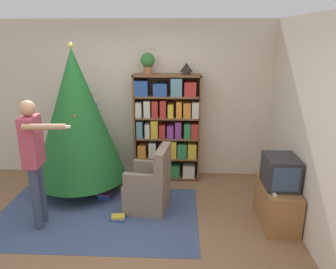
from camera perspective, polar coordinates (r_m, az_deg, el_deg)
The scene contains 15 objects.
ground_plane at distance 4.20m, azimuth -9.12°, elevation -17.48°, with size 14.00×14.00×0.00m, color #846042.
wall_back at distance 5.59m, azimuth -5.59°, elevation 6.03°, with size 8.00×0.10×2.60m.
wall_right at distance 3.85m, azimuth 25.64°, elevation -0.75°, with size 0.10×8.00×2.60m.
area_rug at distance 4.69m, azimuth -12.23°, elevation -13.58°, with size 2.73×1.69×0.01m.
bookshelf at distance 5.39m, azimuth -0.14°, elevation 1.18°, with size 1.08×0.33×1.76m.
tv_stand at distance 4.57m, azimuth 18.40°, elevation -11.37°, with size 0.41×0.83×0.52m.
television at distance 4.37m, azimuth 18.97°, elevation -6.13°, with size 0.39×0.49×0.39m.
game_remote at distance 4.20m, azimuth 18.00°, elevation -9.79°, with size 0.04×0.12×0.02m.
christmas_tree at distance 5.05m, azimuth -15.62°, elevation 3.13°, with size 1.40×1.40×2.25m.
armchair at distance 4.62m, azimuth -3.17°, elevation -9.19°, with size 0.65×0.64×0.92m.
standing_person at distance 4.30m, azimuth -22.30°, elevation -3.20°, with size 0.65×0.47×1.64m.
potted_plant at distance 5.24m, azimuth -3.55°, elevation 12.51°, with size 0.22×0.22×0.33m.
table_lamp at distance 5.22m, azimuth 3.23°, elevation 11.51°, with size 0.20×0.20×0.18m.
book_pile_near_tree at distance 5.09m, azimuth -11.07°, elevation -10.34°, with size 0.24×0.19×0.09m.
book_pile_by_chair at distance 4.55m, azimuth -8.68°, elevation -14.12°, with size 0.24×0.19×0.06m.
Camera 1 is at (0.79, -3.37, 2.37)m, focal length 35.00 mm.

